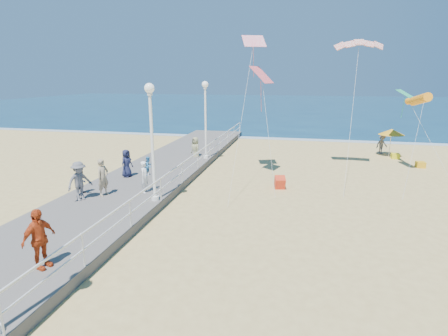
% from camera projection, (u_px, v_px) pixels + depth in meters
% --- Properties ---
extents(ground, '(160.00, 160.00, 0.00)m').
position_uv_depth(ground, '(270.00, 218.00, 15.27)').
color(ground, tan).
rests_on(ground, ground).
extents(ocean, '(160.00, 90.00, 0.05)m').
position_uv_depth(ocean, '(297.00, 106.00, 76.71)').
color(ocean, '#0C304D').
rests_on(ocean, ground).
extents(surf_line, '(160.00, 1.20, 0.04)m').
position_uv_depth(surf_line, '(289.00, 139.00, 34.64)').
color(surf_line, silver).
rests_on(surf_line, ground).
extents(boardwalk, '(5.00, 44.00, 0.40)m').
position_uv_depth(boardwalk, '(114.00, 201.00, 16.78)').
color(boardwalk, slate).
rests_on(boardwalk, ground).
extents(railing, '(0.05, 42.00, 0.55)m').
position_uv_depth(railing, '(160.00, 183.00, 16.01)').
color(railing, white).
rests_on(railing, boardwalk).
extents(lamp_post_mid, '(0.44, 0.44, 5.32)m').
position_uv_depth(lamp_post_mid, '(152.00, 131.00, 15.47)').
color(lamp_post_mid, white).
rests_on(lamp_post_mid, boardwalk).
extents(lamp_post_far, '(0.44, 0.44, 5.32)m').
position_uv_depth(lamp_post_far, '(205.00, 112.00, 23.98)').
color(lamp_post_far, white).
rests_on(lamp_post_far, boardwalk).
extents(woman_holding_toddler, '(0.44, 0.61, 1.58)m').
position_uv_depth(woman_holding_toddler, '(145.00, 177.00, 17.22)').
color(woman_holding_toddler, white).
rests_on(woman_holding_toddler, boardwalk).
extents(toddler_held, '(0.41, 0.50, 0.94)m').
position_uv_depth(toddler_held, '(149.00, 166.00, 17.20)').
color(toddler_held, '#3382C2').
rests_on(toddler_held, boardwalk).
extents(spectator_2, '(1.14, 1.37, 1.84)m').
position_uv_depth(spectator_2, '(80.00, 181.00, 16.07)').
color(spectator_2, '#5C5C61').
rests_on(spectator_2, boardwalk).
extents(spectator_3, '(0.67, 1.16, 1.87)m').
position_uv_depth(spectator_3, '(39.00, 239.00, 10.26)').
color(spectator_3, '#B83E17').
rests_on(spectator_3, boardwalk).
extents(spectator_4, '(0.70, 0.89, 1.59)m').
position_uv_depth(spectator_4, '(127.00, 163.00, 19.94)').
color(spectator_4, '#1B1F3C').
rests_on(spectator_4, boardwalk).
extents(spectator_6, '(0.57, 0.74, 1.81)m').
position_uv_depth(spectator_6, '(103.00, 177.00, 16.72)').
color(spectator_6, gray).
rests_on(spectator_6, boardwalk).
extents(spectator_7, '(0.53, 0.69, 1.41)m').
position_uv_depth(spectator_7, '(82.00, 180.00, 17.02)').
color(spectator_7, '#171F33').
rests_on(spectator_7, boardwalk).
extents(beach_walker_a, '(1.15, 0.99, 1.54)m').
position_uv_depth(beach_walker_a, '(382.00, 144.00, 27.94)').
color(beach_walker_a, '#5B5B60').
rests_on(beach_walker_a, ground).
extents(beach_walker_c, '(1.04, 1.01, 1.80)m').
position_uv_depth(beach_walker_c, '(196.00, 149.00, 25.32)').
color(beach_walker_c, gray).
rests_on(beach_walker_c, ground).
extents(box_kite, '(0.68, 0.80, 0.74)m').
position_uv_depth(box_kite, '(280.00, 183.00, 19.17)').
color(box_kite, red).
rests_on(box_kite, ground).
extents(beach_umbrella, '(1.90, 1.90, 2.14)m').
position_uv_depth(beach_umbrella, '(392.00, 132.00, 26.74)').
color(beach_umbrella, white).
rests_on(beach_umbrella, ground).
extents(beach_chair_left, '(0.55, 0.55, 0.40)m').
position_uv_depth(beach_chair_left, '(420.00, 165.00, 23.75)').
color(beach_chair_left, gold).
rests_on(beach_chair_left, ground).
extents(beach_chair_right, '(0.55, 0.55, 0.40)m').
position_uv_depth(beach_chair_right, '(395.00, 156.00, 26.36)').
color(beach_chair_right, yellow).
rests_on(beach_chair_right, ground).
extents(kite_parafoil, '(2.83, 0.94, 0.65)m').
position_uv_depth(kite_parafoil, '(359.00, 42.00, 20.84)').
color(kite_parafoil, red).
extents(kite_windsock, '(1.07, 3.04, 1.16)m').
position_uv_depth(kite_windsock, '(420.00, 99.00, 21.38)').
color(kite_windsock, orange).
extents(kite_diamond_pink, '(1.34, 1.58, 0.95)m').
position_uv_depth(kite_diamond_pink, '(262.00, 75.00, 19.72)').
color(kite_diamond_pink, '#FF5D68').
extents(kite_diamond_green, '(1.37, 1.41, 0.53)m').
position_uv_depth(kite_diamond_green, '(405.00, 93.00, 23.93)').
color(kite_diamond_green, '#25AE70').
extents(kite_diamond_redwhite, '(1.55, 1.43, 0.73)m').
position_uv_depth(kite_diamond_redwhite, '(254.00, 41.00, 19.89)').
color(kite_diamond_redwhite, red).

